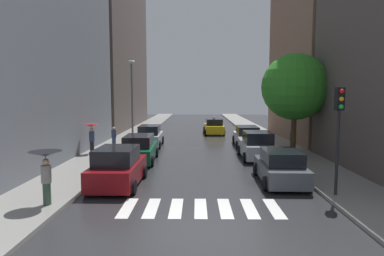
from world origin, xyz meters
The scene contains 21 objects.
ground_plane centered at (0.00, 24.00, -0.02)m, with size 28.00×72.00×0.04m, color #2A2A2C.
sidewalk_left centered at (-6.50, 24.00, 0.07)m, with size 3.00×72.00×0.15m, color gray.
sidewalk_right centered at (6.50, 24.00, 0.07)m, with size 3.00×72.00×0.15m, color gray.
crosswalk_stripes centered at (0.00, 2.14, 0.01)m, with size 5.85×2.20×0.01m.
building_left_near centered at (-11.00, 10.64, 6.65)m, with size 6.00×20.54×13.29m, color slate.
building_left_mid centered at (-11.00, 32.78, 10.19)m, with size 6.00×21.53×20.38m, color #564C47.
building_right_mid centered at (11.00, 21.39, 9.64)m, with size 6.00×13.94×19.29m, color #8C6B56.
parked_car_left_nearest centered at (-3.75, 5.15, 0.83)m, with size 2.19×4.30×1.80m.
parked_car_left_second centered at (-3.71, 10.72, 0.78)m, with size 2.16×4.72×1.67m.
parked_car_left_third centered at (-3.91, 16.92, 0.79)m, with size 2.05×4.27×1.71m.
parked_car_right_nearest centered at (3.82, 5.78, 0.74)m, with size 2.15×4.32×1.58m.
parked_car_right_second centered at (3.80, 11.83, 0.82)m, with size 2.14×4.22×1.78m.
parked_car_right_third centered at (3.93, 17.10, 0.77)m, with size 2.12×4.75×1.64m.
taxi_midroad centered at (1.69, 25.49, 0.76)m, with size 2.18×4.38×1.81m.
pedestrian_foreground centered at (-5.63, 2.05, 1.66)m, with size 1.16×1.16×1.98m.
pedestrian_near_tree centered at (-7.31, 12.80, 1.56)m, with size 0.90×0.90×2.02m.
pedestrian_by_kerb centered at (-6.43, 15.35, 0.96)m, with size 0.36×0.36×1.57m.
pedestrian_far_side centered at (6.53, 13.37, 1.01)m, with size 0.36×0.36×1.66m.
street_tree_right centered at (6.51, 13.08, 4.67)m, with size 4.50×4.50×6.78m.
traffic_light_right_corner centered at (5.45, 3.38, 3.29)m, with size 0.30×0.42×4.30m.
lamp_post_left centered at (-5.55, 18.24, 4.10)m, with size 0.60×0.28×6.83m.
Camera 1 is at (-0.16, -9.85, 4.18)m, focal length 31.41 mm.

